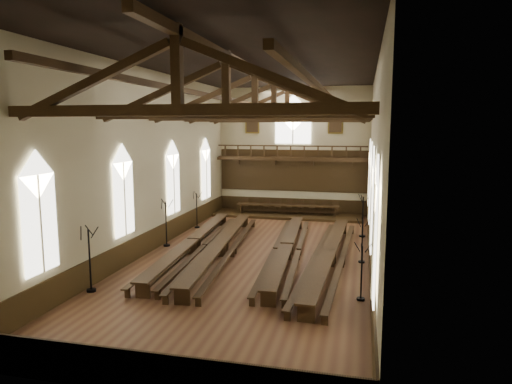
{
  "coord_description": "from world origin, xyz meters",
  "views": [
    {
      "loc": [
        5.47,
        -22.99,
        6.9
      ],
      "look_at": [
        -0.3,
        1.5,
        3.3
      ],
      "focal_mm": 32.0,
      "sensor_mm": 36.0,
      "label": 1
    }
  ],
  "objects_px": {
    "candelabrum_left_mid": "(166,232)",
    "dais": "(287,215)",
    "candelabrum_right_near": "(361,283)",
    "candelabrum_right_far": "(362,224)",
    "candelabrum_left_near": "(90,272)",
    "candelabrum_right_mid": "(362,249)",
    "candelabrum_left_far": "(197,217)",
    "refectory_row_c": "(286,247)",
    "refectory_row_b": "(221,245)",
    "refectory_row_d": "(329,253)",
    "high_table": "(288,206)",
    "refectory_row_a": "(193,242)"
  },
  "relations": [
    {
      "from": "refectory_row_b",
      "to": "candelabrum_right_mid",
      "type": "xyz_separation_m",
      "value": [
        7.45,
        0.32,
        0.13
      ]
    },
    {
      "from": "candelabrum_right_near",
      "to": "candelabrum_right_far",
      "type": "distance_m",
      "value": 10.93
    },
    {
      "from": "candelabrum_left_mid",
      "to": "dais",
      "type": "bearing_deg",
      "value": 62.43
    },
    {
      "from": "dais",
      "to": "candelabrum_left_mid",
      "type": "bearing_deg",
      "value": -117.57
    },
    {
      "from": "dais",
      "to": "candelabrum_right_mid",
      "type": "relative_size",
      "value": 4.86
    },
    {
      "from": "candelabrum_left_near",
      "to": "candelabrum_left_mid",
      "type": "height_order",
      "value": "candelabrum_left_near"
    },
    {
      "from": "candelabrum_left_far",
      "to": "refectory_row_c",
      "type": "bearing_deg",
      "value": -38.17
    },
    {
      "from": "refectory_row_b",
      "to": "dais",
      "type": "distance_m",
      "value": 11.59
    },
    {
      "from": "candelabrum_left_mid",
      "to": "candelabrum_right_mid",
      "type": "distance_m",
      "value": 11.13
    },
    {
      "from": "refectory_row_d",
      "to": "refectory_row_c",
      "type": "bearing_deg",
      "value": 159.4
    },
    {
      "from": "dais",
      "to": "candelabrum_right_mid",
      "type": "height_order",
      "value": "candelabrum_right_mid"
    },
    {
      "from": "candelabrum_left_mid",
      "to": "candelabrum_right_far",
      "type": "bearing_deg",
      "value": 23.98
    },
    {
      "from": "candelabrum_left_mid",
      "to": "candelabrum_left_far",
      "type": "height_order",
      "value": "candelabrum_left_mid"
    },
    {
      "from": "refectory_row_a",
      "to": "dais",
      "type": "relative_size",
      "value": 1.29
    },
    {
      "from": "candelabrum_left_far",
      "to": "candelabrum_left_mid",
      "type": "bearing_deg",
      "value": -90.0
    },
    {
      "from": "high_table",
      "to": "candelabrum_left_near",
      "type": "distance_m",
      "value": 18.8
    },
    {
      "from": "dais",
      "to": "candelabrum_right_mid",
      "type": "xyz_separation_m",
      "value": [
        5.68,
        -11.12,
        0.62
      ]
    },
    {
      "from": "refectory_row_d",
      "to": "candelabrum_left_near",
      "type": "bearing_deg",
      "value": -147.24
    },
    {
      "from": "candelabrum_right_mid",
      "to": "candelabrum_right_far",
      "type": "distance_m",
      "value": 5.68
    },
    {
      "from": "high_table",
      "to": "refectory_row_a",
      "type": "bearing_deg",
      "value": -107.16
    },
    {
      "from": "dais",
      "to": "candelabrum_left_near",
      "type": "height_order",
      "value": "candelabrum_left_near"
    },
    {
      "from": "refectory_row_c",
      "to": "candelabrum_right_far",
      "type": "bearing_deg",
      "value": 54.82
    },
    {
      "from": "candelabrum_left_mid",
      "to": "candelabrum_right_near",
      "type": "bearing_deg",
      "value": -28.37
    },
    {
      "from": "refectory_row_c",
      "to": "candelabrum_left_far",
      "type": "distance_m",
      "value": 9.13
    },
    {
      "from": "high_table",
      "to": "candelabrum_right_near",
      "type": "bearing_deg",
      "value": -70.87
    },
    {
      "from": "candelabrum_left_near",
      "to": "candelabrum_left_far",
      "type": "relative_size",
      "value": 1.12
    },
    {
      "from": "refectory_row_b",
      "to": "refectory_row_c",
      "type": "height_order",
      "value": "refectory_row_b"
    },
    {
      "from": "refectory_row_a",
      "to": "candelabrum_right_far",
      "type": "distance_m",
      "value": 10.84
    },
    {
      "from": "refectory_row_c",
      "to": "candelabrum_right_far",
      "type": "relative_size",
      "value": 5.36
    },
    {
      "from": "refectory_row_b",
      "to": "refectory_row_a",
      "type": "bearing_deg",
      "value": 173.32
    },
    {
      "from": "refectory_row_c",
      "to": "refectory_row_d",
      "type": "bearing_deg",
      "value": -20.6
    },
    {
      "from": "refectory_row_b",
      "to": "refectory_row_d",
      "type": "bearing_deg",
      "value": -4.31
    },
    {
      "from": "candelabrum_left_near",
      "to": "candelabrum_left_mid",
      "type": "distance_m",
      "value": 7.62
    },
    {
      "from": "dais",
      "to": "refectory_row_c",
      "type": "bearing_deg",
      "value": -80.95
    },
    {
      "from": "candelabrum_left_far",
      "to": "candelabrum_right_near",
      "type": "bearing_deg",
      "value": -44.75
    },
    {
      "from": "candelabrum_left_near",
      "to": "candelabrum_left_far",
      "type": "xyz_separation_m",
      "value": [
        0.0,
        12.63,
        -0.09
      ]
    },
    {
      "from": "refectory_row_d",
      "to": "candelabrum_left_far",
      "type": "xyz_separation_m",
      "value": [
        -9.5,
        6.51,
        0.18
      ]
    },
    {
      "from": "dais",
      "to": "candelabrum_left_mid",
      "type": "relative_size",
      "value": 4.08
    },
    {
      "from": "refectory_row_c",
      "to": "candelabrum_right_near",
      "type": "bearing_deg",
      "value": -53.79
    },
    {
      "from": "candelabrum_left_near",
      "to": "dais",
      "type": "bearing_deg",
      "value": 73.24
    },
    {
      "from": "refectory_row_b",
      "to": "candelabrum_right_mid",
      "type": "relative_size",
      "value": 6.4
    },
    {
      "from": "candelabrum_left_near",
      "to": "candelabrum_right_mid",
      "type": "relative_size",
      "value": 1.21
    },
    {
      "from": "refectory_row_b",
      "to": "candelabrum_right_far",
      "type": "height_order",
      "value": "candelabrum_right_far"
    },
    {
      "from": "refectory_row_a",
      "to": "refectory_row_c",
      "type": "xyz_separation_m",
      "value": [
        5.23,
        0.23,
        -0.01
      ]
    },
    {
      "from": "refectory_row_b",
      "to": "candelabrum_left_mid",
      "type": "height_order",
      "value": "candelabrum_left_mid"
    },
    {
      "from": "refectory_row_c",
      "to": "candelabrum_left_near",
      "type": "xyz_separation_m",
      "value": [
        -7.17,
        -6.99,
        0.31
      ]
    },
    {
      "from": "refectory_row_b",
      "to": "candelabrum_left_near",
      "type": "xyz_separation_m",
      "value": [
        -3.65,
        -6.55,
        0.28
      ]
    },
    {
      "from": "refectory_row_c",
      "to": "candelabrum_right_far",
      "type": "xyz_separation_m",
      "value": [
        3.93,
        5.57,
        0.27
      ]
    },
    {
      "from": "refectory_row_c",
      "to": "high_table",
      "type": "bearing_deg",
      "value": 99.05
    },
    {
      "from": "refectory_row_a",
      "to": "candelabrum_left_near",
      "type": "distance_m",
      "value": 7.04
    }
  ]
}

